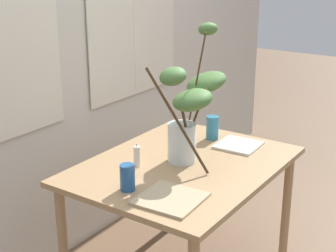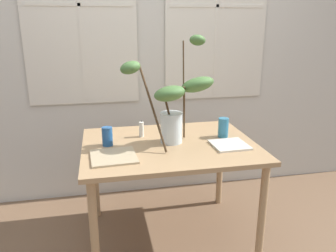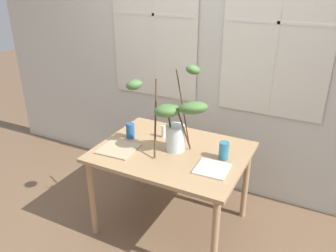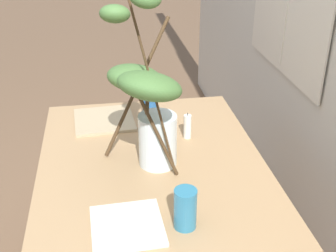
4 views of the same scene
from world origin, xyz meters
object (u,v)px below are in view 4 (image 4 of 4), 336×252
object	(u,v)px
vase_with_branches	(146,98)
plate_square_left	(104,120)
dining_table	(152,178)
drinking_glass_blue_right	(185,209)
plate_square_right	(127,226)
drinking_glass_blue_left	(150,103)
pillar_candle	(187,127)

from	to	relation	value
vase_with_branches	plate_square_left	xyz separation A→B (m)	(-0.43, -0.16, -0.29)
vase_with_branches	dining_table	bearing A→B (deg)	153.59
drinking_glass_blue_right	plate_square_left	distance (m)	0.83
drinking_glass_blue_right	plate_square_right	bearing A→B (deg)	-96.50
drinking_glass_blue_left	pillar_candle	world-z (taller)	drinking_glass_blue_left
drinking_glass_blue_left	drinking_glass_blue_right	world-z (taller)	drinking_glass_blue_right
drinking_glass_blue_left	plate_square_left	xyz separation A→B (m)	(0.03, -0.22, -0.06)
drinking_glass_blue_left	drinking_glass_blue_right	bearing A→B (deg)	1.01
dining_table	drinking_glass_blue_left	distance (m)	0.44
drinking_glass_blue_left	plate_square_left	world-z (taller)	drinking_glass_blue_left
vase_with_branches	pillar_candle	bearing A→B (deg)	136.50
drinking_glass_blue_left	dining_table	bearing A→B (deg)	-6.03
pillar_candle	dining_table	bearing A→B (deg)	-46.65
plate_square_left	drinking_glass_blue_right	bearing A→B (deg)	16.73
vase_with_branches	plate_square_left	size ratio (longest dim) A/B	2.67
dining_table	plate_square_right	size ratio (longest dim) A/B	5.08
drinking_glass_blue_right	plate_square_left	bearing A→B (deg)	-163.27
vase_with_branches	drinking_glass_blue_right	distance (m)	0.44
dining_table	pillar_candle	size ratio (longest dim) A/B	9.64
dining_table	vase_with_branches	world-z (taller)	vase_with_branches
plate_square_left	plate_square_right	size ratio (longest dim) A/B	1.19
dining_table	drinking_glass_blue_left	xyz separation A→B (m)	(-0.41, 0.04, 0.15)
drinking_glass_blue_right	plate_square_left	xyz separation A→B (m)	(-0.79, -0.24, -0.06)
dining_table	drinking_glass_blue_left	bearing A→B (deg)	173.97
vase_with_branches	drinking_glass_blue_right	bearing A→B (deg)	12.15
plate_square_right	pillar_candle	bearing A→B (deg)	151.14
dining_table	pillar_candle	world-z (taller)	pillar_candle
dining_table	drinking_glass_blue_right	distance (m)	0.44
drinking_glass_blue_left	plate_square_right	distance (m)	0.82
dining_table	vase_with_branches	bearing A→B (deg)	-26.41
drinking_glass_blue_right	pillar_candle	bearing A→B (deg)	168.20
pillar_candle	drinking_glass_blue_right	bearing A→B (deg)	-11.80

